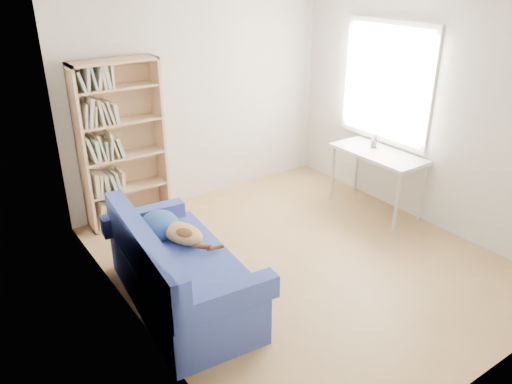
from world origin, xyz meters
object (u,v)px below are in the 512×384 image
Objects in this scene: desk at (378,158)px; pen_cup at (374,143)px; sofa at (177,271)px; bookshelf at (123,151)px.

desk is 6.92× the size of pen_cup.
desk is at bearing -118.37° from pen_cup.
pen_cup is at bearing 61.63° from desk.
sofa is 10.73× the size of pen_cup.
sofa is at bearing -171.02° from pen_cup.
bookshelf is (0.25, 1.76, 0.54)m from sofa.
pen_cup is at bearing 14.24° from sofa.
sofa is 2.98m from pen_cup.
pen_cup is (0.08, 0.14, 0.14)m from desk.
bookshelf reaches higher than pen_cup.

